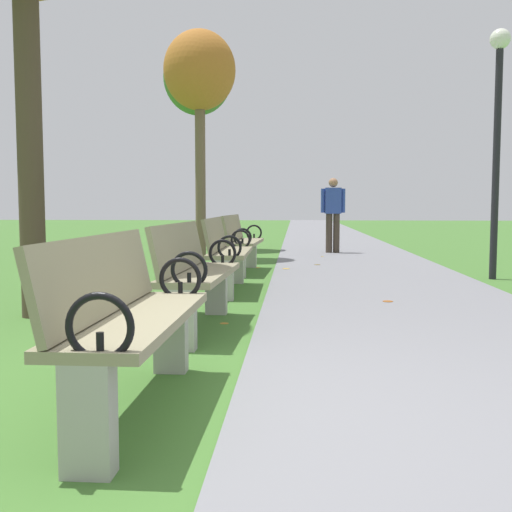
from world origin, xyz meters
TOP-DOWN VIEW (x-y plane):
  - ground_plane at (0.00, 0.00)m, footprint 80.00×80.00m
  - paved_walkway at (1.42, 18.00)m, footprint 2.85×44.00m
  - park_bench_1 at (-0.50, 0.10)m, footprint 0.49×1.61m
  - park_bench_2 at (-0.50, 2.16)m, footprint 0.53×1.62m
  - park_bench_3 at (-0.50, 4.48)m, footprint 0.49×1.61m
  - park_bench_4 at (-0.50, 6.58)m, footprint 0.54×1.62m
  - tree_2 at (-1.52, 8.96)m, footprint 1.38×1.38m
  - tree_3 at (-1.96, 11.46)m, footprint 1.59×1.59m
  - pedestrian_walking at (1.15, 10.45)m, footprint 0.53×0.24m
  - lamp_post at (3.15, 5.93)m, footprint 0.28×0.28m
  - scattered_leaves at (0.33, 4.84)m, footprint 4.26×11.15m

SIDE VIEW (x-z plane):
  - ground_plane at x=0.00m, z-range 0.00..0.00m
  - paved_walkway at x=1.42m, z-range 0.00..0.02m
  - scattered_leaves at x=0.33m, z-range 0.00..0.03m
  - park_bench_1 at x=-0.50m, z-range 0.04..0.93m
  - park_bench_2 at x=-0.50m, z-range 0.04..0.93m
  - park_bench_3 at x=-0.50m, z-range 0.04..0.93m
  - park_bench_4 at x=-0.50m, z-range 0.04..0.93m
  - pedestrian_walking at x=1.15m, z-range 0.12..1.74m
  - lamp_post at x=3.15m, z-range 0.57..4.05m
  - tree_2 at x=-1.52m, z-range 1.35..5.76m
  - tree_3 at x=-1.96m, z-range 1.54..6.44m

